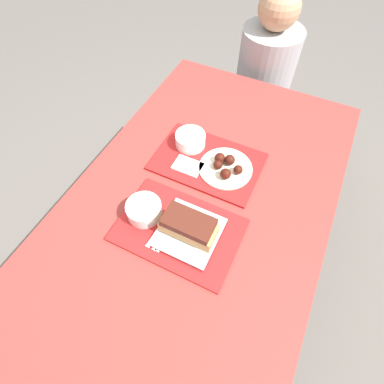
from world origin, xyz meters
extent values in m
plane|color=#605B56|center=(0.00, 0.00, 0.00)|extent=(12.00, 12.00, 0.00)
cube|color=maroon|center=(0.00, 0.00, 0.72)|extent=(0.95, 1.59, 0.04)
cylinder|color=maroon|center=(-0.42, -0.72, 0.35)|extent=(0.07, 0.07, 0.70)
cylinder|color=maroon|center=(-0.42, 0.72, 0.35)|extent=(0.07, 0.07, 0.70)
cylinder|color=maroon|center=(0.42, 0.72, 0.35)|extent=(0.07, 0.07, 0.70)
cube|color=maroon|center=(0.00, 1.02, 0.41)|extent=(0.90, 0.28, 0.04)
cylinder|color=maroon|center=(-0.39, 1.02, 0.20)|extent=(0.06, 0.06, 0.39)
cylinder|color=maroon|center=(0.39, 1.02, 0.20)|extent=(0.06, 0.06, 0.39)
cube|color=red|center=(-0.01, -0.16, 0.74)|extent=(0.43, 0.29, 0.01)
cube|color=red|center=(-0.05, 0.18, 0.74)|extent=(0.43, 0.29, 0.01)
cylinder|color=white|center=(-0.15, -0.15, 0.78)|extent=(0.13, 0.13, 0.06)
cylinder|color=beige|center=(-0.15, -0.15, 0.80)|extent=(0.11, 0.11, 0.01)
cylinder|color=beige|center=(0.03, -0.16, 0.75)|extent=(0.19, 0.19, 0.01)
cube|color=silver|center=(0.03, -0.16, 0.76)|extent=(0.21, 0.21, 0.01)
cube|color=tan|center=(0.03, -0.16, 0.79)|extent=(0.19, 0.09, 0.05)
cube|color=#4C1E14|center=(0.03, -0.16, 0.83)|extent=(0.17, 0.09, 0.03)
cube|color=white|center=(-0.05, -0.18, 0.75)|extent=(0.02, 0.17, 0.00)
cube|color=white|center=(-0.02, -0.18, 0.75)|extent=(0.05, 0.17, 0.00)
cube|color=white|center=(-0.07, -0.18, 0.75)|extent=(0.03, 0.17, 0.00)
cube|color=#3F3F47|center=(-0.01, -0.09, 0.75)|extent=(0.04, 0.03, 0.01)
cylinder|color=white|center=(-0.15, 0.23, 0.78)|extent=(0.13, 0.13, 0.06)
cylinder|color=beige|center=(-0.15, 0.23, 0.80)|extent=(0.11, 0.11, 0.01)
cylinder|color=beige|center=(0.03, 0.17, 0.75)|extent=(0.22, 0.22, 0.01)
sphere|color=#42140C|center=(0.09, 0.16, 0.78)|extent=(0.04, 0.04, 0.04)
sphere|color=#42140C|center=(0.04, 0.19, 0.78)|extent=(0.04, 0.04, 0.04)
sphere|color=#42140C|center=(0.00, 0.19, 0.78)|extent=(0.04, 0.04, 0.04)
sphere|color=#42140C|center=(0.01, 0.15, 0.78)|extent=(0.04, 0.04, 0.04)
sphere|color=#42140C|center=(0.05, 0.12, 0.78)|extent=(0.04, 0.04, 0.04)
cube|color=white|center=(-0.11, 0.11, 0.75)|extent=(0.11, 0.08, 0.01)
cylinder|color=#9E9EA3|center=(-0.06, 1.02, 0.66)|extent=(0.33, 0.33, 0.46)
sphere|color=tan|center=(-0.06, 1.02, 1.00)|extent=(0.21, 0.21, 0.21)
camera|label=1|loc=(0.24, -0.57, 1.69)|focal=28.00mm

